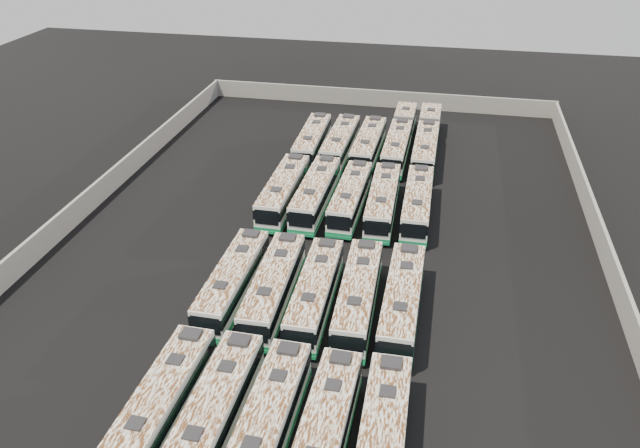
{
  "coord_description": "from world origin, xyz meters",
  "views": [
    {
      "loc": [
        8.55,
        -43.09,
        27.48
      ],
      "look_at": [
        -0.58,
        1.19,
        1.6
      ],
      "focal_mm": 35.0,
      "sensor_mm": 36.0,
      "label": 1
    }
  ],
  "objects": [
    {
      "name": "bus_back_right",
      "position": [
        4.16,
        21.92,
        1.56
      ],
      "size": [
        2.54,
        16.89,
        3.06
      ],
      "rotation": [
        0.0,
        0.0,
        -0.01
      ],
      "color": "silver",
      "rests_on": "ground"
    },
    {
      "name": "bus_front_far_left",
      "position": [
        -5.13,
        -20.6,
        1.61
      ],
      "size": [
        2.59,
        11.2,
        3.14
      ],
      "rotation": [
        0.0,
        0.0,
        -0.02
      ],
      "color": "silver",
      "rests_on": "ground"
    },
    {
      "name": "bus_back_far_left",
      "position": [
        -5.09,
        18.81,
        1.59
      ],
      "size": [
        2.55,
        11.07,
        3.11
      ],
      "rotation": [
        0.0,
        0.0,
        0.02
      ],
      "color": "silver",
      "rests_on": "ground"
    },
    {
      "name": "bus_back_far_right",
      "position": [
        7.15,
        21.82,
        1.59
      ],
      "size": [
        2.42,
        17.16,
        3.11
      ],
      "rotation": [
        0.0,
        0.0,
        -0.0
      ],
      "color": "silver",
      "rests_on": "ground"
    },
    {
      "name": "bus_front_center",
      "position": [
        1.01,
        -20.65,
        1.6
      ],
      "size": [
        2.52,
        11.15,
        3.13
      ],
      "rotation": [
        0.0,
        0.0,
        -0.01
      ],
      "color": "silver",
      "rests_on": "ground"
    },
    {
      "name": "bus_midfront_left",
      "position": [
        -2.0,
        -8.31,
        1.59
      ],
      "size": [
        2.59,
        11.11,
        3.11
      ],
      "rotation": [
        0.0,
        0.0,
        0.02
      ],
      "color": "silver",
      "rests_on": "ground"
    },
    {
      "name": "bus_midfront_right",
      "position": [
        4.06,
        -8.16,
        1.6
      ],
      "size": [
        2.63,
        11.15,
        3.13
      ],
      "rotation": [
        0.0,
        0.0,
        0.03
      ],
      "color": "silver",
      "rests_on": "ground"
    },
    {
      "name": "bus_midback_far_right",
      "position": [
        7.15,
        6.59,
        1.58
      ],
      "size": [
        2.43,
        10.98,
        3.09
      ],
      "rotation": [
        0.0,
        0.0,
        0.01
      ],
      "color": "silver",
      "rests_on": "ground"
    },
    {
      "name": "perimeter_wall",
      "position": [
        0.0,
        0.0,
        1.1
      ],
      "size": [
        45.2,
        73.2,
        2.2
      ],
      "color": "gray",
      "rests_on": "ground"
    },
    {
      "name": "bus_midfront_far_right",
      "position": [
        7.11,
        -8.16,
        1.61
      ],
      "size": [
        2.41,
        11.18,
        3.15
      ],
      "rotation": [
        0.0,
        0.0,
        -0.0
      ],
      "color": "silver",
      "rests_on": "ground"
    },
    {
      "name": "bus_front_far_right",
      "position": [
        7.18,
        -20.65,
        1.6
      ],
      "size": [
        2.53,
        11.18,
        3.14
      ],
      "rotation": [
        0.0,
        0.0,
        0.02
      ],
      "color": "silver",
      "rests_on": "ground"
    },
    {
      "name": "bus_front_left",
      "position": [
        -2.02,
        -20.62,
        1.62
      ],
      "size": [
        2.53,
        11.31,
        3.18
      ],
      "rotation": [
        0.0,
        0.0,
        -0.01
      ],
      "color": "silver",
      "rests_on": "ground"
    },
    {
      "name": "bus_midback_right",
      "position": [
        4.07,
        6.45,
        1.59
      ],
      "size": [
        2.56,
        11.06,
        3.1
      ],
      "rotation": [
        0.0,
        0.0,
        0.02
      ],
      "color": "silver",
      "rests_on": "ground"
    },
    {
      "name": "bus_midfront_center",
      "position": [
        1.04,
        -8.34,
        1.56
      ],
      "size": [
        2.45,
        10.88,
        3.06
      ],
      "rotation": [
        0.0,
        0.0,
        0.01
      ],
      "color": "silver",
      "rests_on": "ground"
    },
    {
      "name": "bus_front_right",
      "position": [
        4.12,
        -20.69,
        1.58
      ],
      "size": [
        2.54,
        11.02,
        3.09
      ],
      "rotation": [
        0.0,
        0.0,
        -0.02
      ],
      "color": "silver",
      "rests_on": "ground"
    },
    {
      "name": "bus_back_left",
      "position": [
        -1.99,
        18.93,
        1.6
      ],
      "size": [
        2.58,
        11.18,
        3.13
      ],
      "rotation": [
        0.0,
        0.0,
        -0.02
      ],
      "color": "silver",
      "rests_on": "ground"
    },
    {
      "name": "ground",
      "position": [
        0.0,
        0.0,
        0.0
      ],
      "size": [
        140.0,
        140.0,
        0.0
      ],
      "primitive_type": "plane",
      "color": "black",
      "rests_on": "ground"
    },
    {
      "name": "bus_midfront_far_left",
      "position": [
        -5.06,
        -8.21,
        1.57
      ],
      "size": [
        2.38,
        10.91,
        3.07
      ],
      "rotation": [
        0.0,
        0.0,
        -0.01
      ],
      "color": "silver",
      "rests_on": "ground"
    },
    {
      "name": "bus_back_center",
      "position": [
        1.05,
        18.96,
        1.6
      ],
      "size": [
        2.58,
        11.13,
        3.12
      ],
      "rotation": [
        0.0,
        0.0,
        -0.02
      ],
      "color": "silver",
      "rests_on": "ground"
    },
    {
      "name": "bus_midback_left",
      "position": [
        -2.11,
        6.6,
        1.63
      ],
      "size": [
        2.61,
        11.34,
        3.18
      ],
      "rotation": [
        0.0,
        0.0,
        -0.02
      ],
      "color": "silver",
      "rests_on": "ground"
    },
    {
      "name": "bus_midback_center",
      "position": [
        1.1,
        6.62,
        1.56
      ],
      "size": [
        2.55,
        10.87,
        3.05
      ],
      "rotation": [
        0.0,
        0.0,
        -0.02
      ],
      "color": "silver",
      "rests_on": "ground"
    },
    {
      "name": "bus_midback_far_left",
      "position": [
        -5.09,
        6.44,
        1.63
      ],
      "size": [
        2.43,
        11.31,
        3.18
      ],
      "rotation": [
        0.0,
        0.0,
        -0.0
      ],
      "color": "silver",
      "rests_on": "ground"
    }
  ]
}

